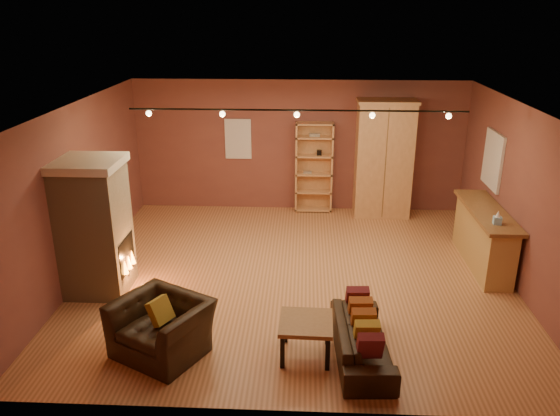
# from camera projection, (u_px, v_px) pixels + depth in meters

# --- Properties ---
(floor) EXTENTS (7.00, 7.00, 0.00)m
(floor) POSITION_uv_depth(u_px,v_px,m) (295.00, 275.00, 9.09)
(floor) COLOR #A9673C
(floor) RESTS_ON ground
(ceiling) EXTENTS (7.00, 7.00, 0.00)m
(ceiling) POSITION_uv_depth(u_px,v_px,m) (297.00, 107.00, 8.12)
(ceiling) COLOR brown
(ceiling) RESTS_ON back_wall
(back_wall) EXTENTS (7.00, 0.02, 2.80)m
(back_wall) POSITION_uv_depth(u_px,v_px,m) (299.00, 146.00, 11.65)
(back_wall) COLOR brown
(back_wall) RESTS_ON floor
(left_wall) EXTENTS (0.02, 6.50, 2.80)m
(left_wall) POSITION_uv_depth(u_px,v_px,m) (78.00, 193.00, 8.76)
(left_wall) COLOR brown
(left_wall) RESTS_ON floor
(right_wall) EXTENTS (0.02, 6.50, 2.80)m
(right_wall) POSITION_uv_depth(u_px,v_px,m) (521.00, 200.00, 8.45)
(right_wall) COLOR brown
(right_wall) RESTS_ON floor
(fireplace) EXTENTS (1.01, 0.98, 2.12)m
(fireplace) POSITION_uv_depth(u_px,v_px,m) (95.00, 227.00, 8.30)
(fireplace) COLOR tan
(fireplace) RESTS_ON floor
(back_window) EXTENTS (0.56, 0.04, 0.86)m
(back_window) POSITION_uv_depth(u_px,v_px,m) (238.00, 139.00, 11.63)
(back_window) COLOR white
(back_window) RESTS_ON back_wall
(bookcase) EXTENTS (0.80, 0.31, 1.94)m
(bookcase) POSITION_uv_depth(u_px,v_px,m) (314.00, 166.00, 11.68)
(bookcase) COLOR tan
(bookcase) RESTS_ON floor
(armoire) EXTENTS (1.21, 0.69, 2.46)m
(armoire) POSITION_uv_depth(u_px,v_px,m) (384.00, 159.00, 11.33)
(armoire) COLOR tan
(armoire) RESTS_ON floor
(bar_counter) EXTENTS (0.58, 2.13, 1.02)m
(bar_counter) POSITION_uv_depth(u_px,v_px,m) (484.00, 237.00, 9.29)
(bar_counter) COLOR tan
(bar_counter) RESTS_ON floor
(tissue_box) EXTENTS (0.13, 0.13, 0.22)m
(tissue_box) POSITION_uv_depth(u_px,v_px,m) (498.00, 219.00, 8.49)
(tissue_box) COLOR #93CAEC
(tissue_box) RESTS_ON bar_counter
(right_window) EXTENTS (0.05, 0.90, 1.00)m
(right_window) POSITION_uv_depth(u_px,v_px,m) (493.00, 160.00, 9.67)
(right_window) COLOR white
(right_window) RESTS_ON right_wall
(loveseat) EXTENTS (0.57, 1.68, 0.72)m
(loveseat) POSITION_uv_depth(u_px,v_px,m) (362.00, 333.00, 6.87)
(loveseat) COLOR black
(loveseat) RESTS_ON floor
(armchair) EXTENTS (1.32, 1.17, 0.97)m
(armchair) POSITION_uv_depth(u_px,v_px,m) (161.00, 319.00, 6.92)
(armchair) COLOR black
(armchair) RESTS_ON floor
(coffee_table) EXTENTS (0.68, 0.68, 0.50)m
(coffee_table) POSITION_uv_depth(u_px,v_px,m) (306.00, 326.00, 6.87)
(coffee_table) COLOR olive
(coffee_table) RESTS_ON floor
(track_rail) EXTENTS (5.20, 0.09, 0.13)m
(track_rail) POSITION_uv_depth(u_px,v_px,m) (297.00, 112.00, 8.34)
(track_rail) COLOR black
(track_rail) RESTS_ON ceiling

